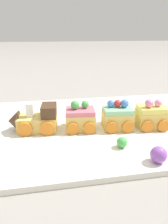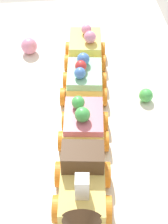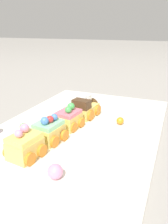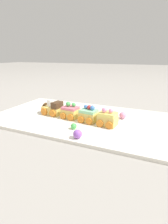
{
  "view_description": "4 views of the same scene",
  "coord_description": "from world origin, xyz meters",
  "views": [
    {
      "loc": [
        0.1,
        0.52,
        0.24
      ],
      "look_at": [
        0.0,
        -0.03,
        0.03
      ],
      "focal_mm": 35.0,
      "sensor_mm": 36.0,
      "label": 1
    },
    {
      "loc": [
        0.38,
        -0.01,
        0.44
      ],
      "look_at": [
        0.01,
        0.03,
        0.05
      ],
      "focal_mm": 60.0,
      "sensor_mm": 36.0,
      "label": 2
    },
    {
      "loc": [
        -0.5,
        -0.24,
        0.29
      ],
      "look_at": [
        0.01,
        -0.03,
        0.07
      ],
      "focal_mm": 35.0,
      "sensor_mm": 36.0,
      "label": 3
    },
    {
      "loc": [
        -0.33,
        0.69,
        0.28
      ],
      "look_at": [
        -0.04,
        0.02,
        0.05
      ],
      "focal_mm": 28.0,
      "sensor_mm": 36.0,
      "label": 4
    }
  ],
  "objects": [
    {
      "name": "gumball_pink",
      "position": [
        -0.2,
        -0.05,
        0.03
      ],
      "size": [
        0.03,
        0.03,
        0.03
      ],
      "primitive_type": "sphere",
      "color": "pink",
      "rests_on": "display_board"
    },
    {
      "name": "cake_car_lemon",
      "position": [
        -0.16,
        0.05,
        0.04
      ],
      "size": [
        0.08,
        0.08,
        0.08
      ],
      "rotation": [
        0.0,
        0.0,
        -0.11
      ],
      "color": "#EACC66",
      "rests_on": "display_board"
    },
    {
      "name": "cake_train_locomotive",
      "position": [
        0.13,
        0.01,
        0.04
      ],
      "size": [
        0.12,
        0.08,
        0.07
      ],
      "rotation": [
        0.0,
        0.0,
        -0.11
      ],
      "color": "#EACC66",
      "rests_on": "display_board"
    },
    {
      "name": "display_board",
      "position": [
        0.0,
        0.0,
        0.01
      ],
      "size": [
        0.77,
        0.45,
        0.01
      ],
      "primitive_type": "cube",
      "color": "white",
      "rests_on": "ground_plane"
    },
    {
      "name": "ground_plane",
      "position": [
        0.0,
        0.0,
        0.0
      ],
      "size": [
        10.0,
        10.0,
        0.0
      ],
      "primitive_type": "plane",
      "color": "gray"
    },
    {
      "name": "cake_car_strawberry",
      "position": [
        0.02,
        0.03,
        0.04
      ],
      "size": [
        0.08,
        0.08,
        0.07
      ],
      "rotation": [
        0.0,
        0.0,
        -0.11
      ],
      "color": "#EACC66",
      "rests_on": "display_board"
    },
    {
      "name": "cake_car_mint",
      "position": [
        -0.07,
        0.04,
        0.04
      ],
      "size": [
        0.08,
        0.08,
        0.07
      ],
      "rotation": [
        0.0,
        0.0,
        -0.11
      ],
      "color": "#EACC66",
      "rests_on": "display_board"
    },
    {
      "name": "gumball_green",
      "position": [
        -0.05,
        0.13,
        0.02
      ],
      "size": [
        0.02,
        0.02,
        0.02
      ],
      "primitive_type": "sphere",
      "color": "#4CBC56",
      "rests_on": "display_board"
    }
  ]
}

